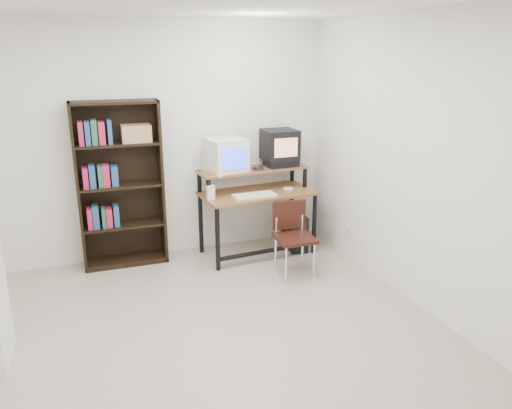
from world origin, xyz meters
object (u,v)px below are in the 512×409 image
object	(u,v)px
crt_monitor	(226,155)
school_chair	(293,231)
pc_tower	(295,231)
bookshelf	(120,183)
computer_desk	(257,195)
crt_tv	(280,145)

from	to	relation	value
crt_monitor	school_chair	distance (m)	1.14
pc_tower	bookshelf	world-z (taller)	bookshelf
computer_desk	school_chair	size ratio (longest dim) A/B	1.71
bookshelf	computer_desk	bearing A→B (deg)	-7.80
computer_desk	bookshelf	distance (m)	1.51
crt_monitor	pc_tower	world-z (taller)	crt_monitor
pc_tower	school_chair	world-z (taller)	school_chair
computer_desk	crt_monitor	world-z (taller)	crt_monitor
crt_monitor	crt_tv	size ratio (longest dim) A/B	1.22
crt_tv	school_chair	size ratio (longest dim) A/B	0.49
crt_monitor	school_chair	bearing A→B (deg)	-67.96
computer_desk	pc_tower	size ratio (longest dim) A/B	2.91
crt_monitor	school_chair	xyz separation A→B (m)	(0.48, -0.77, -0.69)
computer_desk	school_chair	distance (m)	0.72
crt_tv	bookshelf	size ratio (longest dim) A/B	0.21
pc_tower	bookshelf	size ratio (longest dim) A/B	0.25
crt_monitor	crt_tv	world-z (taller)	crt_tv
computer_desk	bookshelf	bearing A→B (deg)	167.03
crt_tv	computer_desk	bearing A→B (deg)	-158.58
computer_desk	crt_tv	xyz separation A→B (m)	(0.33, 0.13, 0.53)
computer_desk	school_chair	bearing A→B (deg)	-81.35
crt_monitor	crt_tv	xyz separation A→B (m)	(0.66, 0.03, 0.07)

